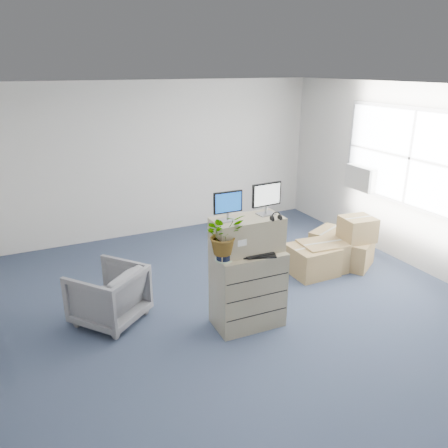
# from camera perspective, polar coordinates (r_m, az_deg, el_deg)

# --- Properties ---
(ground) EXTENTS (7.00, 7.00, 0.00)m
(ground) POSITION_cam_1_polar(r_m,az_deg,el_deg) (5.75, 4.22, -11.89)
(ground) COLOR #283648
(ground) RESTS_ON ground
(wall_back) EXTENTS (6.00, 0.02, 2.80)m
(wall_back) POSITION_cam_1_polar(r_m,az_deg,el_deg) (8.26, -7.80, 8.46)
(wall_back) COLOR beige
(wall_back) RESTS_ON ground
(wall_right) EXTENTS (0.02, 7.00, 2.80)m
(wall_right) POSITION_cam_1_polar(r_m,az_deg,el_deg) (7.11, 26.19, 4.68)
(wall_right) COLOR beige
(wall_right) RESTS_ON ground
(window) EXTENTS (0.07, 2.72, 1.52)m
(window) POSITION_cam_1_polar(r_m,az_deg,el_deg) (7.31, 23.26, 7.92)
(window) COLOR #969699
(window) RESTS_ON wall_right
(ac_unit) EXTENTS (0.24, 0.60, 0.40)m
(ac_unit) POSITION_cam_1_polar(r_m,az_deg,el_deg) (7.96, 17.58, 5.79)
(ac_unit) COLOR silver
(ac_unit) RESTS_ON wall_right
(filing_cabinet_lower) EXTENTS (0.84, 0.53, 0.96)m
(filing_cabinet_lower) POSITION_cam_1_polar(r_m,az_deg,el_deg) (5.36, 3.12, -8.43)
(filing_cabinet_lower) COLOR tan
(filing_cabinet_lower) RESTS_ON ground
(filing_cabinet_upper) EXTENTS (0.84, 0.44, 0.41)m
(filing_cabinet_upper) POSITION_cam_1_polar(r_m,az_deg,el_deg) (5.10, 3.03, -1.39)
(filing_cabinet_upper) COLOR tan
(filing_cabinet_upper) RESTS_ON filing_cabinet_lower
(monitor_left) EXTENTS (0.35, 0.14, 0.34)m
(monitor_left) POSITION_cam_1_polar(r_m,az_deg,el_deg) (4.88, 0.52, 2.57)
(monitor_left) COLOR #99999E
(monitor_left) RESTS_ON filing_cabinet_upper
(monitor_right) EXTENTS (0.39, 0.16, 0.38)m
(monitor_right) POSITION_cam_1_polar(r_m,az_deg,el_deg) (5.10, 5.58, 3.53)
(monitor_right) COLOR #99999E
(monitor_right) RESTS_ON filing_cabinet_upper
(headphones) EXTENTS (0.12, 0.02, 0.12)m
(headphones) POSITION_cam_1_polar(r_m,az_deg,el_deg) (4.99, 6.81, 0.94)
(headphones) COLOR black
(headphones) RESTS_ON filing_cabinet_upper
(keyboard) EXTENTS (0.43, 0.29, 0.02)m
(keyboard) POSITION_cam_1_polar(r_m,az_deg,el_deg) (5.05, 4.53, -4.08)
(keyboard) COLOR black
(keyboard) RESTS_ON filing_cabinet_lower
(mouse) EXTENTS (0.11, 0.08, 0.03)m
(mouse) POSITION_cam_1_polar(r_m,az_deg,el_deg) (5.23, 6.67, -3.23)
(mouse) COLOR silver
(mouse) RESTS_ON filing_cabinet_lower
(water_bottle) EXTENTS (0.07, 0.07, 0.25)m
(water_bottle) POSITION_cam_1_polar(r_m,az_deg,el_deg) (5.16, 3.81, -2.15)
(water_bottle) COLOR #92959A
(water_bottle) RESTS_ON filing_cabinet_lower
(phone_dock) EXTENTS (0.05, 0.05, 0.12)m
(phone_dock) POSITION_cam_1_polar(r_m,az_deg,el_deg) (5.14, 3.09, -3.25)
(phone_dock) COLOR silver
(phone_dock) RESTS_ON filing_cabinet_lower
(external_drive) EXTENTS (0.21, 0.17, 0.06)m
(external_drive) POSITION_cam_1_polar(r_m,az_deg,el_deg) (5.40, 5.76, -2.26)
(external_drive) COLOR black
(external_drive) RESTS_ON filing_cabinet_lower
(tissue_box) EXTENTS (0.25, 0.14, 0.09)m
(tissue_box) POSITION_cam_1_polar(r_m,az_deg,el_deg) (5.37, 5.99, -1.56)
(tissue_box) COLOR #396AC1
(tissue_box) RESTS_ON external_drive
(potted_plant) EXTENTS (0.43, 0.48, 0.46)m
(potted_plant) POSITION_cam_1_polar(r_m,az_deg,el_deg) (4.83, -0.03, -1.97)
(potted_plant) COLOR #9FB592
(potted_plant) RESTS_ON filing_cabinet_lower
(office_chair) EXTENTS (1.04, 1.04, 0.79)m
(office_chair) POSITION_cam_1_polar(r_m,az_deg,el_deg) (5.63, -14.87, -8.64)
(office_chair) COLOR slate
(office_chair) RESTS_ON ground
(cardboard_boxes) EXTENTS (1.49, 1.19, 0.82)m
(cardboard_boxes) POSITION_cam_1_polar(r_m,az_deg,el_deg) (7.10, 13.78, -3.44)
(cardboard_boxes) COLOR #9F7D4C
(cardboard_boxes) RESTS_ON ground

